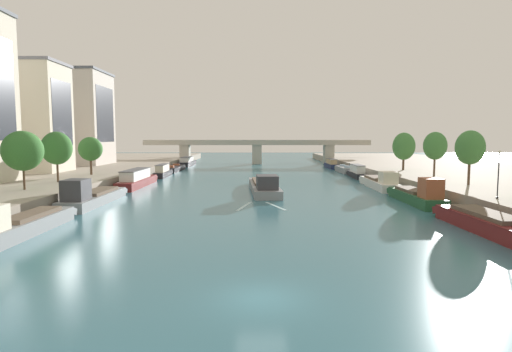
{
  "coord_description": "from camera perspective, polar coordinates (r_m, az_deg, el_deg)",
  "views": [
    {
      "loc": [
        -0.27,
        -19.71,
        7.84
      ],
      "look_at": [
        0.0,
        46.14,
        1.74
      ],
      "focal_mm": 29.24,
      "sensor_mm": 36.0,
      "label": 1
    }
  ],
  "objects": [
    {
      "name": "ground_plane",
      "position": [
        21.21,
        0.53,
        -16.39
      ],
      "size": [
        400.0,
        400.0,
        0.0
      ],
      "primitive_type": "plane",
      "color": "#336675"
    },
    {
      "name": "quay_left",
      "position": [
        84.66,
        -27.83,
        -0.0
      ],
      "size": [
        36.0,
        170.0,
        1.87
      ],
      "primitive_type": "cube",
      "color": "gray",
      "rests_on": "ground"
    },
    {
      "name": "quay_right",
      "position": [
        84.91,
        27.68,
        0.02
      ],
      "size": [
        36.0,
        170.0,
        1.87
      ],
      "primitive_type": "cube",
      "color": "gray",
      "rests_on": "ground"
    },
    {
      "name": "barge_midriver",
      "position": [
        60.3,
        0.87,
        -1.34
      ],
      "size": [
        4.65,
        19.76,
        2.9
      ],
      "color": "gray",
      "rests_on": "ground"
    },
    {
      "name": "wake_behind_barge",
      "position": [
        47.64,
        0.3,
        -4.16
      ],
      "size": [
        5.59,
        6.05,
        0.03
      ],
      "color": "#A5D1DB",
      "rests_on": "ground"
    },
    {
      "name": "moored_boat_left_far",
      "position": [
        38.26,
        -29.78,
        -5.8
      ],
      "size": [
        2.59,
        14.12,
        3.1
      ],
      "color": "gray",
      "rests_on": "ground"
    },
    {
      "name": "moored_boat_left_downstream",
      "position": [
        52.56,
        -21.77,
        -2.59
      ],
      "size": [
        3.16,
        15.28,
        3.38
      ],
      "color": "gray",
      "rests_on": "ground"
    },
    {
      "name": "moored_boat_left_upstream",
      "position": [
        69.55,
        -16.2,
        -0.42
      ],
      "size": [
        2.76,
        16.09,
        2.8
      ],
      "color": "maroon",
      "rests_on": "ground"
    },
    {
      "name": "moored_boat_left_near",
      "position": [
        85.6,
        -12.84,
        0.6
      ],
      "size": [
        2.23,
        11.57,
        2.51
      ],
      "color": "black",
      "rests_on": "ground"
    },
    {
      "name": "moored_boat_left_lone",
      "position": [
        99.97,
        -11.41,
        1.02
      ],
      "size": [
        3.23,
        15.45,
        2.19
      ],
      "color": "black",
      "rests_on": "ground"
    },
    {
      "name": "moored_boat_left_midway",
      "position": [
        117.3,
        -9.63,
        1.9
      ],
      "size": [
        3.0,
        15.04,
        2.53
      ],
      "color": "black",
      "rests_on": "ground"
    },
    {
      "name": "moored_boat_right_far",
      "position": [
        38.26,
        30.33,
        -5.76
      ],
      "size": [
        3.48,
        16.2,
        3.25
      ],
      "color": "maroon",
      "rests_on": "ground"
    },
    {
      "name": "moored_boat_right_end",
      "position": [
        53.22,
        20.98,
        -2.45
      ],
      "size": [
        2.84,
        13.72,
        3.4
      ],
      "color": "#235633",
      "rests_on": "ground"
    },
    {
      "name": "moored_boat_right_gap_after",
      "position": [
        67.7,
        16.34,
        -0.81
      ],
      "size": [
        3.34,
        15.55,
        2.92
      ],
      "color": "silver",
      "rests_on": "ground"
    },
    {
      "name": "moored_boat_right_lone",
      "position": [
        84.14,
        13.4,
        0.53
      ],
      "size": [
        2.28,
        11.18,
        2.58
      ],
      "color": "black",
      "rests_on": "ground"
    },
    {
      "name": "moored_boat_right_downstream",
      "position": [
        96.13,
        11.76,
        0.89
      ],
      "size": [
        2.41,
        11.67,
        2.32
      ],
      "color": "gray",
      "rests_on": "ground"
    },
    {
      "name": "moored_boat_right_second",
      "position": [
        108.4,
        10.02,
        1.6
      ],
      "size": [
        2.14,
        10.27,
        2.43
      ],
      "color": "#1E284C",
      "rests_on": "ground"
    },
    {
      "name": "tree_left_third",
      "position": [
        54.39,
        -29.53,
        3.01
      ],
      "size": [
        4.45,
        4.45,
        6.73
      ],
      "color": "brown",
      "rests_on": "quay_left"
    },
    {
      "name": "tree_left_second",
      "position": [
        61.76,
        -25.84,
        3.44
      ],
      "size": [
        3.97,
        3.97,
        6.75
      ],
      "color": "brown",
      "rests_on": "quay_left"
    },
    {
      "name": "tree_left_distant",
      "position": [
        71.92,
        -21.94,
        3.44
      ],
      "size": [
        3.73,
        3.73,
        6.06
      ],
      "color": "brown",
      "rests_on": "quay_left"
    },
    {
      "name": "tree_right_by_lamp",
      "position": [
        58.67,
        27.0,
        3.49
      ],
      "size": [
        3.52,
        3.52,
        6.88
      ],
      "color": "brown",
      "rests_on": "quay_right"
    },
    {
      "name": "tree_right_third",
      "position": [
        69.09,
        23.07,
        3.82
      ],
      "size": [
        3.47,
        3.47,
        6.85
      ],
      "color": "brown",
      "rests_on": "quay_right"
    },
    {
      "name": "tree_right_second",
      "position": [
        81.36,
        19.34,
        3.86
      ],
      "size": [
        4.05,
        4.05,
        6.89
      ],
      "color": "brown",
      "rests_on": "quay_right"
    },
    {
      "name": "lamppost_right_bank",
      "position": [
        47.0,
        30.01,
        0.45
      ],
      "size": [
        0.28,
        0.28,
        4.71
      ],
      "color": "black",
      "rests_on": "quay_right"
    },
    {
      "name": "building_left_tall",
      "position": [
        83.33,
        -29.72,
        7.02
      ],
      "size": [
        14.89,
        9.39,
        18.95
      ],
      "color": "beige",
      "rests_on": "quay_left"
    },
    {
      "name": "building_left_far_end",
      "position": [
        101.68,
        -24.04,
        7.27
      ],
      "size": [
        15.04,
        13.25,
        20.56
      ],
      "color": "#BCB2A8",
      "rests_on": "quay_left"
    },
    {
      "name": "bridge_far",
      "position": [
        124.6,
        -0.11,
        3.8
      ],
      "size": [
        66.97,
        4.4,
        7.12
      ],
      "color": "#ADA899",
      "rests_on": "ground"
    }
  ]
}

